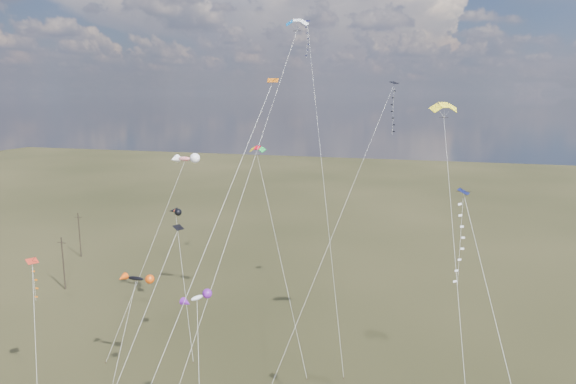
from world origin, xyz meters
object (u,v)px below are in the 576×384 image
(diamond_black_high, at_px, (387,121))
(parafoil_yellow, at_px, (445,107))
(utility_pole_near, at_px, (63,263))
(utility_pole_far, at_px, (79,234))
(novelty_black_orange, at_px, (136,279))

(diamond_black_high, height_order, parafoil_yellow, diamond_black_high)
(utility_pole_near, height_order, parafoil_yellow, parafoil_yellow)
(utility_pole_near, bearing_deg, parafoil_yellow, -9.50)
(utility_pole_far, bearing_deg, parafoil_yellow, -20.61)
(diamond_black_high, bearing_deg, parafoil_yellow, -57.13)
(diamond_black_high, relative_size, parafoil_yellow, 1.06)
(utility_pole_far, relative_size, diamond_black_high, 0.27)
(parafoil_yellow, bearing_deg, diamond_black_high, 122.87)
(utility_pole_far, height_order, parafoil_yellow, parafoil_yellow)
(diamond_black_high, distance_m, parafoil_yellow, 11.58)
(diamond_black_high, bearing_deg, novelty_black_orange, -139.60)
(parafoil_yellow, bearing_deg, novelty_black_orange, -161.69)
(utility_pole_far, height_order, diamond_black_high, diamond_black_high)
(utility_pole_near, height_order, novelty_black_orange, novelty_black_orange)
(utility_pole_near, distance_m, utility_pole_far, 16.12)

